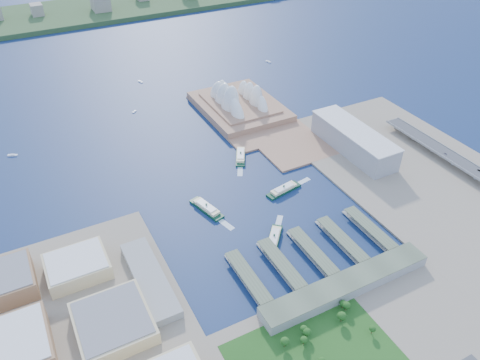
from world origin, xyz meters
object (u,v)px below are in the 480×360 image
ferry_b (241,155)px  ferry_d (284,188)px  car_b (479,170)px  toaster_building (354,140)px  ferry_a (206,207)px  ferry_c (274,237)px  opera_house (240,94)px  car_c (445,154)px

ferry_b → ferry_d: bearing=-53.9°
ferry_d → car_b: size_ratio=12.11×
toaster_building → ferry_a: size_ratio=2.82×
car_b → ferry_b: bearing=-37.2°
ferry_a → ferry_c: 101.32m
toaster_building → ferry_a: 256.75m
opera_house → ferry_a: 279.84m
toaster_building → car_b: (109.00, -138.77, -4.93)m
opera_house → ferry_c: opera_house is taller
toaster_building → opera_house: bearing=114.2°
opera_house → ferry_d: (-55.96, -236.91, -27.01)m
car_b → car_c: 53.22m
car_b → car_c: (-8.00, 52.62, -0.11)m
car_c → ferry_a: bearing=-9.8°
toaster_building → ferry_c: 236.79m
ferry_a → car_b: size_ratio=12.60×
ferry_b → car_b: size_ratio=12.04×
ferry_a → ferry_b: ferry_a is taller
car_c → ferry_b: bearing=-30.1°
opera_house → ferry_d: 244.92m
car_b → toaster_building: bearing=-51.9°
opera_house → ferry_b: (-68.85, -135.48, -27.04)m
toaster_building → ferry_b: size_ratio=2.96×
ferry_c → car_b: car_b is taller
toaster_building → ferry_a: toaster_building is taller
ferry_c → opera_house: bearing=-69.4°
ferry_d → car_b: 274.75m
ferry_c → car_c: 309.58m
ferry_c → ferry_a: bearing=-20.6°
ferry_a → ferry_c: ferry_a is taller
opera_house → ferry_c: 335.85m
toaster_building → ferry_d: bearing=-165.8°
opera_house → ferry_c: size_ratio=3.54×
ferry_c → car_c: car_c is taller
opera_house → toaster_building: bearing=-65.8°
car_b → ferry_c: bearing=-4.6°
ferry_a → ferry_c: size_ratio=1.08×
toaster_building → ferry_d: toaster_building is taller
ferry_a → car_b: bearing=-32.4°
ferry_b → ferry_d: size_ratio=0.99×
ferry_d → car_c: size_ratio=12.53×
ferry_a → opera_house: bearing=38.7°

